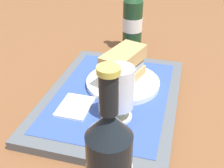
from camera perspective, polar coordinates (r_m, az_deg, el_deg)
ground_plane at (r=0.72m, az=0.00°, el=-3.39°), size 3.00×3.00×0.00m
tray at (r=0.71m, az=0.00°, el=-2.73°), size 0.44×0.32×0.02m
placemat at (r=0.70m, az=0.00°, el=-2.03°), size 0.38×0.27×0.00m
plate at (r=0.74m, az=2.21°, el=0.27°), size 0.19×0.19×0.01m
sandwich at (r=0.71m, az=2.15°, el=3.59°), size 0.14×0.10×0.08m
beer_glass at (r=0.59m, az=1.56°, el=-1.38°), size 0.06×0.06×0.12m
napkin_folded at (r=0.66m, az=-7.46°, el=-4.53°), size 0.09×0.07×0.01m
beer_bottle at (r=0.41m, az=-0.56°, el=-16.58°), size 0.07×0.07×0.27m
second_bottle at (r=0.95m, az=4.18°, el=12.77°), size 0.07×0.07×0.27m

